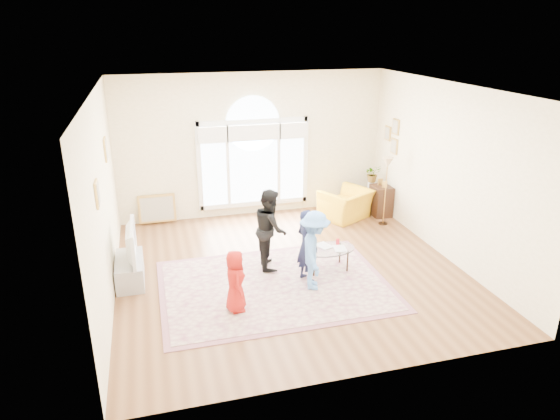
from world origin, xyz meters
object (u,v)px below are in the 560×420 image
object	(u,v)px
tv_console	(130,270)
armchair	(346,204)
coffee_table	(328,250)
television	(127,243)
area_rug	(275,285)

from	to	relation	value
tv_console	armchair	world-z (taller)	armchair
coffee_table	armchair	size ratio (longest dim) A/B	0.97
tv_console	coffee_table	size ratio (longest dim) A/B	1.01
coffee_table	tv_console	bearing A→B (deg)	171.69
tv_console	television	xyz separation A→B (m)	(0.01, -0.00, 0.51)
armchair	coffee_table	bearing A→B (deg)	32.37
area_rug	tv_console	distance (m)	2.48
tv_console	television	distance (m)	0.51
area_rug	television	xyz separation A→B (m)	(-2.34, 0.80, 0.71)
area_rug	armchair	xyz separation A→B (m)	(2.33, 2.61, 0.32)
area_rug	television	bearing A→B (deg)	161.19
tv_console	coffee_table	distance (m)	3.44
television	coffee_table	distance (m)	3.44
television	armchair	xyz separation A→B (m)	(4.67, 1.81, -0.39)
coffee_table	television	bearing A→B (deg)	171.67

